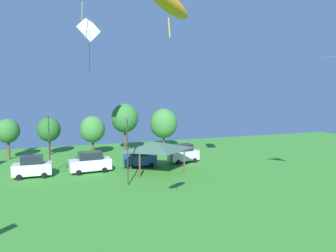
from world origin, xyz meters
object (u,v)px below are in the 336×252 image
(parked_car_second_from_left, at_px, (90,162))
(light_post_1, at_px, (49,140))
(parked_car_third_from_left, at_px, (140,158))
(park_pavilion, at_px, (157,146))
(treeline_tree_5, at_px, (164,123))
(light_post_0, at_px, (128,148))
(kite_flying_8, at_px, (89,31))
(treeline_tree_1, at_px, (8,131))
(parked_car_leftmost, at_px, (32,167))
(treeline_tree_3, at_px, (93,129))
(kite_flying_5, at_px, (169,4))
(treeline_tree_4, at_px, (125,118))
(parked_car_rightmost_in_row, at_px, (183,153))
(treeline_tree_2, at_px, (49,130))

(parked_car_second_from_left, bearing_deg, light_post_1, 159.64)
(parked_car_third_from_left, relative_size, park_pavilion, 0.61)
(parked_car_second_from_left, distance_m, treeline_tree_5, 19.92)
(parked_car_third_from_left, distance_m, light_post_0, 8.55)
(kite_flying_8, xyz_separation_m, treeline_tree_1, (-10.30, 11.37, -12.57))
(parked_car_leftmost, bearing_deg, treeline_tree_3, 55.54)
(kite_flying_5, distance_m, park_pavilion, 24.51)
(parked_car_leftmost, xyz_separation_m, treeline_tree_4, (13.56, 12.66, 4.26))
(treeline_tree_1, relative_size, treeline_tree_3, 0.97)
(light_post_0, bearing_deg, light_post_1, 132.14)
(kite_flying_5, relative_size, treeline_tree_4, 0.38)
(treeline_tree_1, bearing_deg, treeline_tree_3, -6.60)
(light_post_1, distance_m, treeline_tree_5, 22.40)
(parked_car_rightmost_in_row, distance_m, park_pavilion, 6.29)
(kite_flying_8, xyz_separation_m, light_post_0, (2.63, -7.49, -12.83))
(treeline_tree_2, height_order, treeline_tree_5, treeline_tree_5)
(light_post_0, xyz_separation_m, treeline_tree_2, (-7.45, 20.30, 0.12))
(kite_flying_5, height_order, parked_car_leftmost, kite_flying_5)
(kite_flying_8, relative_size, treeline_tree_3, 1.04)
(parked_car_leftmost, relative_size, treeline_tree_1, 0.70)
(parked_car_rightmost_in_row, relative_size, light_post_0, 0.63)
(light_post_1, xyz_separation_m, treeline_tree_2, (-0.05, 12.12, 0.02))
(parked_car_third_from_left, bearing_deg, parked_car_rightmost_in_row, 9.83)
(parked_car_leftmost, relative_size, light_post_0, 0.60)
(parked_car_second_from_left, relative_size, parked_car_third_from_left, 1.14)
(kite_flying_5, xyz_separation_m, parked_car_third_from_left, (5.61, 24.32, -11.70))
(parked_car_leftmost, bearing_deg, light_post_0, -34.24)
(parked_car_leftmost, bearing_deg, kite_flying_5, -71.02)
(light_post_0, height_order, treeline_tree_1, light_post_0)
(kite_flying_8, bearing_deg, treeline_tree_5, 42.10)
(parked_car_leftmost, bearing_deg, treeline_tree_2, 85.12)
(treeline_tree_2, bearing_deg, parked_car_second_from_left, -71.43)
(treeline_tree_3, height_order, treeline_tree_5, treeline_tree_5)
(treeline_tree_3, bearing_deg, treeline_tree_2, 155.89)
(treeline_tree_3, bearing_deg, treeline_tree_5, 12.13)
(kite_flying_8, relative_size, light_post_1, 0.89)
(light_post_0, bearing_deg, treeline_tree_3, 93.93)
(light_post_1, height_order, treeline_tree_2, light_post_1)
(light_post_0, bearing_deg, treeline_tree_2, 110.14)
(parked_car_rightmost_in_row, xyz_separation_m, park_pavilion, (-5.03, -3.30, 1.84))
(parked_car_second_from_left, height_order, treeline_tree_4, treeline_tree_4)
(park_pavilion, bearing_deg, treeline_tree_2, 127.39)
(parked_car_second_from_left, height_order, parked_car_third_from_left, parked_car_second_from_left)
(kite_flying_5, bearing_deg, parked_car_leftmost, 106.33)
(parked_car_leftmost, distance_m, treeline_tree_3, 13.57)
(parked_car_third_from_left, distance_m, treeline_tree_1, 20.16)
(treeline_tree_1, relative_size, treeline_tree_2, 1.00)
(parked_car_third_from_left, distance_m, park_pavilion, 3.72)
(treeline_tree_2, bearing_deg, parked_car_rightmost_in_row, -36.21)
(kite_flying_8, distance_m, light_post_0, 15.08)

